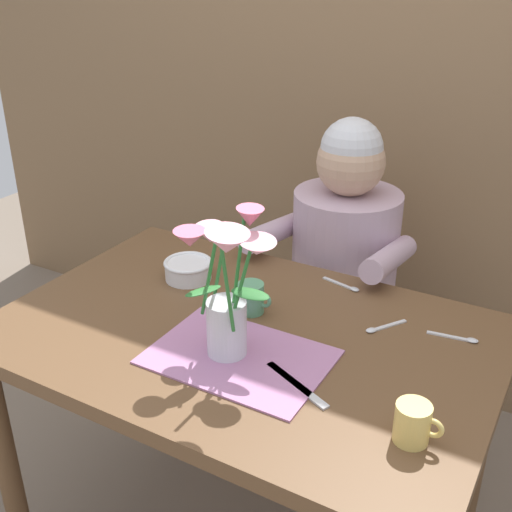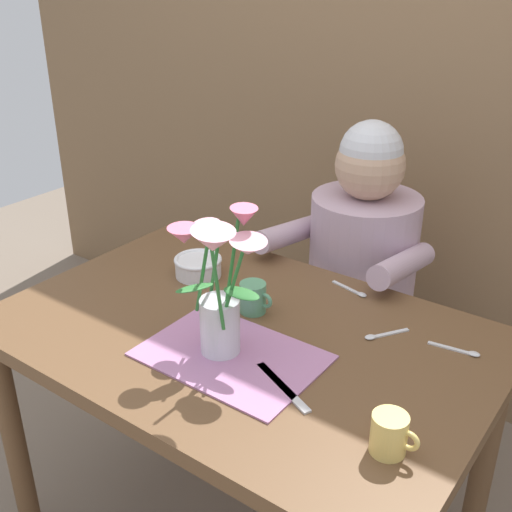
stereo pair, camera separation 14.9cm
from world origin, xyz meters
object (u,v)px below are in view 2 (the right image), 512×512
Objects in this scene: flower_vase at (219,283)px; ceramic_mug at (253,298)px; seated_person at (359,295)px; tea_cup at (390,434)px; ceramic_bowl at (198,266)px; dinner_knife at (283,387)px.

ceramic_mug is (-0.05, 0.20, -0.14)m from flower_vase.
tea_cup is at bearing -58.27° from seated_person.
flower_vase is 2.61× the size of ceramic_bowl.
flower_vase is at bearing -41.81° from ceramic_bowl.
ceramic_bowl is 1.46× the size of ceramic_mug.
flower_vase is 0.26m from dinner_knife.
flower_vase is 3.82× the size of ceramic_mug.
flower_vase reaches higher than tea_cup.
seated_person is 0.94m from tea_cup.
flower_vase reaches higher than ceramic_bowl.
flower_vase is at bearing -74.58° from ceramic_mug.
ceramic_bowl is at bearing 156.07° from tea_cup.
seated_person is 12.20× the size of ceramic_mug.
seated_person is at bearing 128.84° from dinner_knife.
seated_person is 5.97× the size of dinner_knife.
tea_cup is (0.74, -0.33, 0.01)m from ceramic_bowl.
ceramic_mug is at bearing 105.42° from flower_vase.
dinner_knife is 0.27m from tea_cup.
flower_vase is 1.87× the size of dinner_knife.
ceramic_mug is 0.56m from tea_cup.
seated_person reaches higher than ceramic_bowl.
tea_cup reaches higher than dinner_knife.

